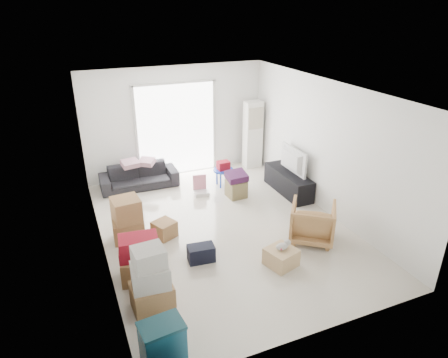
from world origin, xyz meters
TOP-DOWN VIEW (x-y plane):
  - room_shell at (0.00, 0.00)m, footprint 4.98×6.48m
  - sliding_door at (0.00, 2.98)m, footprint 2.10×0.04m
  - ac_tower at (1.95, 2.65)m, footprint 0.45×0.30m
  - tv_console at (2.00, 0.88)m, footprint 0.45×1.50m
  - television at (2.00, 0.88)m, footprint 0.57×0.99m
  - sofa at (-1.11, 2.50)m, footprint 1.81×0.56m
  - pillow_left at (-1.28, 2.53)m, footprint 0.44×0.37m
  - pillow_right at (-0.90, 2.49)m, footprint 0.45×0.43m
  - armchair at (1.35, -1.02)m, footprint 1.06×1.05m
  - storage_bins at (-1.90, -2.67)m, footprint 0.56×0.42m
  - box_stack_a at (-1.80, -1.70)m, footprint 0.58×0.49m
  - box_stack_b at (-1.80, -0.92)m, footprint 0.69×0.69m
  - box_stack_c at (-1.77, 0.30)m, footprint 0.58×0.52m
  - loose_box at (-1.14, 0.13)m, footprint 0.49×0.49m
  - duffel_bag at (-0.76, -0.87)m, footprint 0.48×0.32m
  - ottoman at (0.80, 1.13)m, footprint 0.42×0.42m
  - blanket at (0.80, 1.13)m, footprint 0.46×0.46m
  - kids_table at (0.77, 1.80)m, footprint 0.48×0.48m
  - toy_walker at (0.11, 1.58)m, footprint 0.37×0.34m
  - wood_crate at (0.43, -1.50)m, footprint 0.57×0.57m
  - plush_bunny at (0.46, -1.49)m, footprint 0.29×0.16m

SIDE VIEW (x-z plane):
  - toy_walker at x=0.11m, z-range -0.10..0.34m
  - duffel_bag at x=-0.76m, z-range 0.00..0.29m
  - wood_crate at x=0.43m, z-range 0.00..0.30m
  - loose_box at x=-1.14m, z-range 0.00..0.31m
  - ottoman at x=0.80m, z-range 0.00..0.40m
  - tv_console at x=2.00m, z-range 0.00..0.50m
  - storage_bins at x=-1.90m, z-range 0.00..0.60m
  - sofa at x=-1.11m, z-range 0.00..0.70m
  - box_stack_b at x=-1.80m, z-range -0.03..0.73m
  - plush_bunny at x=0.46m, z-range 0.30..0.44m
  - armchair at x=1.35m, z-range 0.00..0.80m
  - box_stack_c at x=-1.77m, z-range -0.01..0.82m
  - kids_table at x=0.77m, z-range 0.13..0.74m
  - box_stack_a at x=-1.80m, z-range -0.05..0.98m
  - blanket at x=0.80m, z-range 0.40..0.54m
  - television at x=2.00m, z-range 0.50..0.63m
  - pillow_right at x=-0.90m, z-range 0.70..0.82m
  - pillow_left at x=-1.28m, z-range 0.70..0.83m
  - ac_tower at x=1.95m, z-range 0.00..1.75m
  - sliding_door at x=0.00m, z-range 0.08..2.41m
  - room_shell at x=0.00m, z-range -0.24..2.94m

